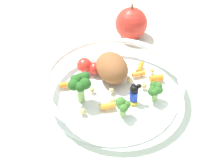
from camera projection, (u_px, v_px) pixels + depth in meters
name	position (u px, v px, depth m)	size (l,w,h in m)	color
ground_plane	(121.00, 91.00, 0.58)	(2.40, 2.40, 0.00)	silver
food_container	(111.00, 79.00, 0.56)	(0.26, 0.26, 0.07)	white
loose_apple	(131.00, 24.00, 0.69)	(0.08, 0.08, 0.09)	red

